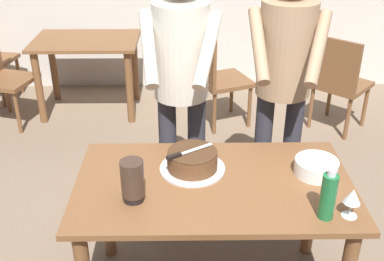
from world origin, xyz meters
name	(u,v)px	position (x,y,z in m)	size (l,w,h in m)	color
main_dining_table	(213,203)	(0.00, 0.00, 0.62)	(1.38, 0.79, 0.75)	brown
cake_on_platter	(192,161)	(-0.11, 0.12, 0.80)	(0.34, 0.34, 0.11)	silver
cake_knife	(180,154)	(-0.17, 0.08, 0.87)	(0.24, 0.17, 0.02)	silver
plate_stack	(316,167)	(0.52, 0.07, 0.79)	(0.22, 0.22, 0.08)	white
wine_glass_near	(353,197)	(0.59, -0.28, 0.85)	(0.08, 0.08, 0.14)	silver
water_bottle	(328,196)	(0.48, -0.28, 0.86)	(0.07, 0.07, 0.25)	#1E6B38
hurricane_lamp	(133,181)	(-0.38, -0.14, 0.86)	(0.11, 0.11, 0.21)	black
person_cutting_cake	(181,76)	(-0.16, 0.61, 1.08)	(0.47, 0.56, 1.72)	#2D2D38
person_standing_beside	(284,74)	(0.44, 0.64, 1.08)	(0.46, 0.57, 1.72)	#2D2D38
background_table	(87,56)	(-1.09, 2.44, 0.58)	(1.00, 0.70, 0.74)	brown
background_chair_1	(217,76)	(0.15, 2.11, 0.49)	(0.57, 0.57, 0.90)	brown
background_chair_3	(339,81)	(1.24, 1.98, 0.49)	(0.62, 0.62, 0.90)	brown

